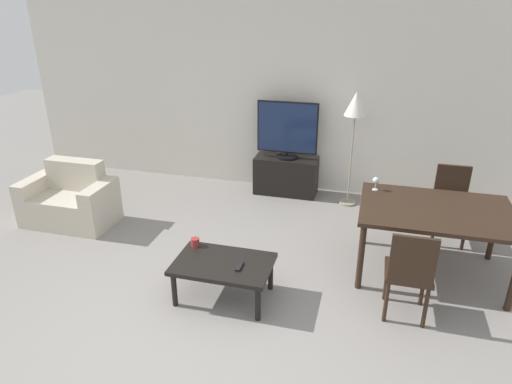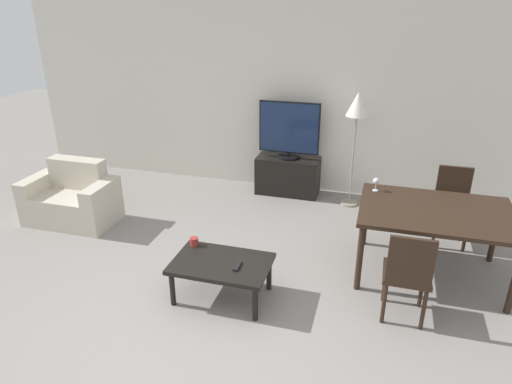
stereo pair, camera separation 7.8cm
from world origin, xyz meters
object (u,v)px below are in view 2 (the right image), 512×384
Objects in this scene: armchair at (73,200)px; coffee_table at (221,266)px; dining_chair_far at (452,202)px; floor_lamp at (357,111)px; cup_white_near at (194,242)px; remote_primary at (237,266)px; tv_stand at (288,175)px; dining_chair_near at (408,272)px; dining_table at (436,217)px; wine_glass_left at (376,182)px; tv at (289,130)px.

armchair is 2.55m from coffee_table.
dining_chair_far is 1.59m from floor_lamp.
remote_primary is at bearing -25.79° from cup_white_near.
cup_white_near is at bearing -100.07° from tv_stand.
dining_chair_far reaches higher than remote_primary.
remote_primary is at bearing -107.53° from floor_lamp.
dining_chair_near is at bearing 4.09° from coffee_table.
tv_stand is at bearing 79.93° from cup_white_near.
tv_stand is at bearing 137.75° from dining_table.
dining_table is (1.89, 0.94, 0.32)m from coffee_table.
armchair reaches higher than dining_table.
floor_lamp is at bearing 121.43° from dining_table.
coffee_table is 10.84× the size of cup_white_near.
wine_glass_left reaches higher than cup_white_near.
cup_white_near is at bearing -120.47° from floor_lamp.
tv reaches higher than dining_chair_far.
floor_lamp is (-0.93, 1.52, 0.63)m from dining_table.
tv reaches higher than cup_white_near.
tv_stand is at bearing 158.08° from dining_chair_far.
dining_table is 0.88m from dining_chair_far.
tv_stand is at bearing 90.00° from tv.
dining_table is 1.67× the size of dining_chair_near.
cup_white_near is at bearing -100.08° from tv.
remote_primary is (0.17, -0.04, 0.06)m from coffee_table.
wine_glass_left is at bearing 44.24° from coffee_table.
cup_white_near is at bearing 149.24° from coffee_table.
cup_white_near reaches higher than coffee_table.
dining_chair_far reaches higher than dining_table.
tv_stand is 0.58× the size of floor_lamp.
cup_white_near is 0.57× the size of wine_glass_left.
coffee_table is at bearing -91.39° from tv.
floor_lamp is (-0.67, 2.34, 0.80)m from dining_chair_near.
remote_primary is (-1.46, -0.16, -0.10)m from dining_chair_near.
coffee_table is 1.65m from dining_chair_near.
tv is 1.82m from wine_glass_left.
dining_chair_far is (0.51, 1.64, 0.00)m from dining_chair_near.
remote_primary is at bearing -87.66° from tv_stand.
floor_lamp is (0.90, -0.14, 1.02)m from tv_stand.
dining_table is at bearing -28.11° from wine_glass_left.
armchair is 3.69m from wine_glass_left.
tv_stand is 0.98× the size of coffee_table.
armchair is at bearing -156.16° from floor_lamp.
dining_chair_near is 0.57× the size of floor_lamp.
tv is (0.00, -0.00, 0.67)m from tv_stand.
remote_primary is 1.77m from wine_glass_left.
coffee_table is at bearing -153.59° from dining_table.
wine_glass_left is at bearing 106.73° from dining_chair_near.
coffee_table is at bearing -135.76° from wine_glass_left.
remote_primary is at bearing -137.61° from dining_chair_far.
coffee_table is (-0.06, -2.60, 0.07)m from tv_stand.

